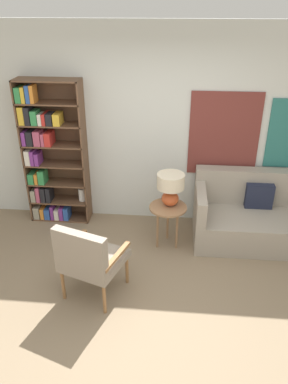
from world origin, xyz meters
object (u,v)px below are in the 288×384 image
table_lamp (171,186)px  armchair (88,257)px  bookshelf (49,156)px  couch (258,217)px  side_table (168,212)px

table_lamp → armchair: bearing=-126.3°
bookshelf → armchair: 1.88m
couch → side_table: size_ratio=2.93×
bookshelf → table_lamp: bearing=-16.2°
armchair → couch: 2.40m
couch → armchair: bearing=-146.2°
side_table → armchair: bearing=-126.8°
armchair → couch: (1.99, 1.33, -0.21)m
couch → table_lamp: size_ratio=3.94×
table_lamp → bookshelf: bearing=163.8°
armchair → table_lamp: table_lamp is taller
couch → side_table: 1.24m
bookshelf → side_table: size_ratio=3.50×
bookshelf → armchair: bookshelf is taller
couch → side_table: bearing=-167.0°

